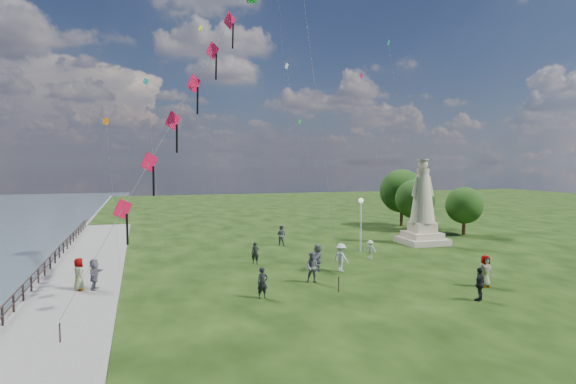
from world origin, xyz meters
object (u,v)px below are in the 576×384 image
object	(u,v)px
person_1	(313,267)
person_8	(370,249)
lamppost	(361,213)
person_9	(425,236)
person_5	(94,276)
person_10	(79,276)
person_0	(263,283)
person_4	(485,271)
person_6	(255,253)
person_11	(318,257)
statue	(422,212)
person_3	(480,284)
person_7	(281,235)
person_2	(341,257)

from	to	relation	value
person_1	person_8	distance (m)	8.93
lamppost	person_9	xyz separation A→B (m)	(7.07, 1.45, -2.43)
person_5	person_10	xyz separation A→B (m)	(-0.84, 0.12, 0.03)
person_0	person_9	world-z (taller)	person_0
person_4	person_8	distance (m)	10.03
person_5	person_6	bearing A→B (deg)	-52.08
person_0	person_11	bearing A→B (deg)	34.27
lamppost	statue	bearing A→B (deg)	15.73
person_1	person_6	xyz separation A→B (m)	(-2.10, 6.59, -0.18)
person_1	person_5	xyz separation A→B (m)	(-12.71, 1.95, -0.07)
person_6	person_10	world-z (taller)	person_10
person_3	person_10	distance (m)	22.43
person_4	person_7	xyz separation A→B (m)	(-7.64, 17.38, -0.02)
person_7	person_5	bearing A→B (deg)	77.47
person_1	person_3	world-z (taller)	person_1
person_0	person_11	size ratio (longest dim) A/B	0.93
statue	person_11	size ratio (longest dim) A/B	4.16
statue	person_4	bearing A→B (deg)	-107.92
statue	person_5	size ratio (longest dim) A/B	4.32
person_8	person_9	xyz separation A→B (m)	(7.61, 4.28, 0.09)
person_8	person_10	size ratio (longest dim) A/B	0.78
statue	person_9	world-z (taller)	statue
person_0	person_10	distance (m)	10.73
lamppost	person_3	bearing A→B (deg)	-90.29
person_1	person_5	size ratio (longest dim) A/B	1.08
lamppost	person_11	bearing A→B (deg)	-136.72
person_9	person_11	distance (m)	14.74
person_6	person_8	world-z (taller)	person_6
person_0	person_6	size ratio (longest dim) A/B	1.09
person_6	person_9	distance (m)	16.89
person_8	person_11	size ratio (longest dim) A/B	0.77
person_7	person_8	size ratio (longest dim) A/B	1.29
person_1	person_2	xyz separation A→B (m)	(2.95, 2.47, -0.02)
person_1	person_7	xyz separation A→B (m)	(1.90, 13.49, -0.03)
person_6	person_9	size ratio (longest dim) A/B	0.97
person_3	person_8	size ratio (longest dim) A/B	1.26
lamppost	person_10	bearing A→B (deg)	-162.71
lamppost	person_1	size ratio (longest dim) A/B	2.32
person_2	person_9	world-z (taller)	person_2
lamppost	person_10	distance (m)	22.03
person_10	person_3	bearing A→B (deg)	-127.00
person_3	person_5	world-z (taller)	person_3
person_3	person_7	size ratio (longest dim) A/B	0.97
person_4	person_6	size ratio (longest dim) A/B	1.21
statue	person_6	size ratio (longest dim) A/B	4.88
lamppost	person_9	world-z (taller)	lamppost
person_10	person_8	bearing A→B (deg)	-95.07
person_3	person_4	size ratio (longest dim) A/B	0.95
lamppost	person_1	world-z (taller)	lamppost
person_2	person_3	distance (m)	9.70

